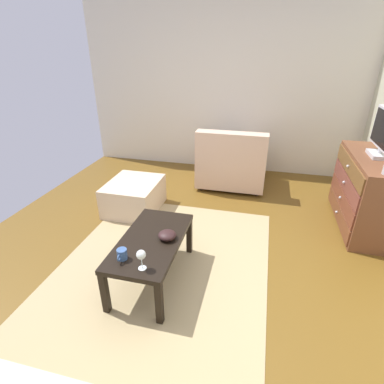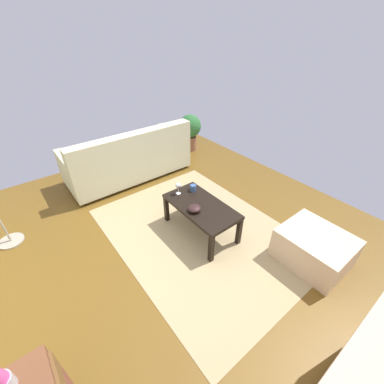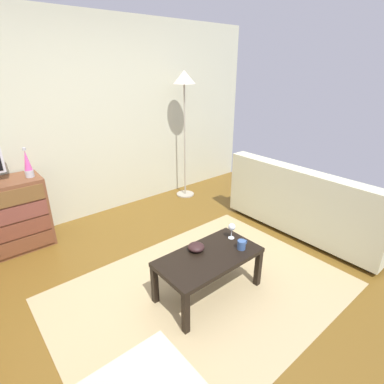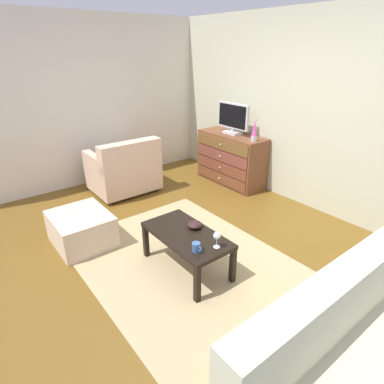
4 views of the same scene
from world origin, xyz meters
name	(u,v)px [view 3 (image 3 of 4)]	position (x,y,z in m)	size (l,w,h in m)	color
ground_plane	(173,292)	(0.00, 0.00, -0.03)	(5.81, 4.58, 0.05)	brown
wall_accent_rear	(74,123)	(0.00, 2.05, 1.28)	(5.81, 0.12, 2.56)	beige
area_rug	(203,291)	(0.20, -0.20, 0.00)	(2.60, 1.90, 0.01)	tan
lava_lamp	(27,164)	(-0.68, 1.69, 0.96)	(0.09, 0.09, 0.33)	#B7B7BC
coffee_table	(209,260)	(0.23, -0.24, 0.36)	(0.93, 0.49, 0.41)	black
wine_glass	(232,227)	(0.59, -0.16, 0.53)	(0.07, 0.07, 0.16)	silver
mug	(242,245)	(0.52, -0.35, 0.46)	(0.11, 0.08, 0.08)	#3A598E
bowl_decorative	(196,247)	(0.19, -0.10, 0.45)	(0.15, 0.15, 0.07)	black
couch_large	(309,206)	(1.99, -0.17, 0.33)	(0.85, 1.98, 0.86)	#332319
standing_lamp	(184,90)	(1.50, 1.69, 1.62)	(0.32, 0.32, 1.89)	#A59E8C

